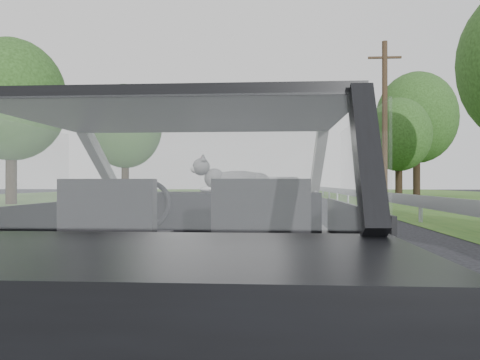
# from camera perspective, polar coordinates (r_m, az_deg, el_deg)

# --- Properties ---
(subject_car) EXTENTS (1.80, 4.00, 1.45)m
(subject_car) POSITION_cam_1_polar(r_m,az_deg,el_deg) (2.84, -5.39, -7.29)
(subject_car) COLOR black
(subject_car) RESTS_ON ground
(dashboard) EXTENTS (1.58, 0.45, 0.30)m
(dashboard) POSITION_cam_1_polar(r_m,az_deg,el_deg) (3.45, -3.70, -3.97)
(dashboard) COLOR black
(dashboard) RESTS_ON subject_car
(driver_seat) EXTENTS (0.50, 0.72, 0.42)m
(driver_seat) POSITION_cam_1_polar(r_m,az_deg,el_deg) (2.65, -15.03, -4.43)
(driver_seat) COLOR #272729
(driver_seat) RESTS_ON subject_car
(passenger_seat) EXTENTS (0.50, 0.72, 0.42)m
(passenger_seat) POSITION_cam_1_polar(r_m,az_deg,el_deg) (2.50, 2.62, -4.68)
(passenger_seat) COLOR #272729
(passenger_seat) RESTS_ON subject_car
(steering_wheel) EXTENTS (0.36, 0.36, 0.04)m
(steering_wheel) POSITION_cam_1_polar(r_m,az_deg,el_deg) (3.23, -11.45, -2.97)
(steering_wheel) COLOR black
(steering_wheel) RESTS_ON dashboard
(cat) EXTENTS (0.63, 0.33, 0.27)m
(cat) POSITION_cam_1_polar(r_m,az_deg,el_deg) (3.39, -0.16, -0.00)
(cat) COLOR #9E9E9E
(cat) RESTS_ON dashboard
(guardrail) EXTENTS (0.05, 90.00, 0.32)m
(guardrail) POSITION_cam_1_polar(r_m,az_deg,el_deg) (13.36, 20.67, -2.39)
(guardrail) COLOR #A1A4AA
(guardrail) RESTS_ON ground
(other_car) EXTENTS (1.81, 4.07, 1.31)m
(other_car) POSITION_cam_1_polar(r_m,az_deg,el_deg) (19.71, 5.07, -1.51)
(other_car) COLOR #A6A6A6
(other_car) RESTS_ON ground
(highway_sign) EXTENTS (0.25, 0.99, 2.47)m
(highway_sign) POSITION_cam_1_polar(r_m,az_deg,el_deg) (27.33, 14.41, 0.05)
(highway_sign) COLOR #216D37
(highway_sign) RESTS_ON ground
(utility_pole) EXTENTS (0.27, 0.27, 7.80)m
(utility_pole) POSITION_cam_1_polar(r_m,az_deg,el_deg) (23.42, 17.24, 6.65)
(utility_pole) COLOR #402D1D
(utility_pole) RESTS_ON ground
(tree_2) EXTENTS (6.03, 6.03, 6.89)m
(tree_2) POSITION_cam_1_polar(r_m,az_deg,el_deg) (35.20, 18.79, 3.59)
(tree_2) COLOR #1B3213
(tree_2) RESTS_ON ground
(tree_3) EXTENTS (7.94, 7.94, 9.63)m
(tree_3) POSITION_cam_1_polar(r_m,az_deg,el_deg) (40.08, 20.72, 5.08)
(tree_3) COLOR #1B3213
(tree_3) RESTS_ON ground
(tree_5) EXTENTS (5.71, 5.71, 7.90)m
(tree_5) POSITION_cam_1_polar(r_m,az_deg,el_deg) (25.58, -26.10, 6.19)
(tree_5) COLOR #1B3213
(tree_5) RESTS_ON ground
(tree_6) EXTENTS (5.15, 5.15, 7.58)m
(tree_6) POSITION_cam_1_polar(r_m,az_deg,el_deg) (33.09, -13.81, 4.43)
(tree_6) COLOR #1B3213
(tree_6) RESTS_ON ground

